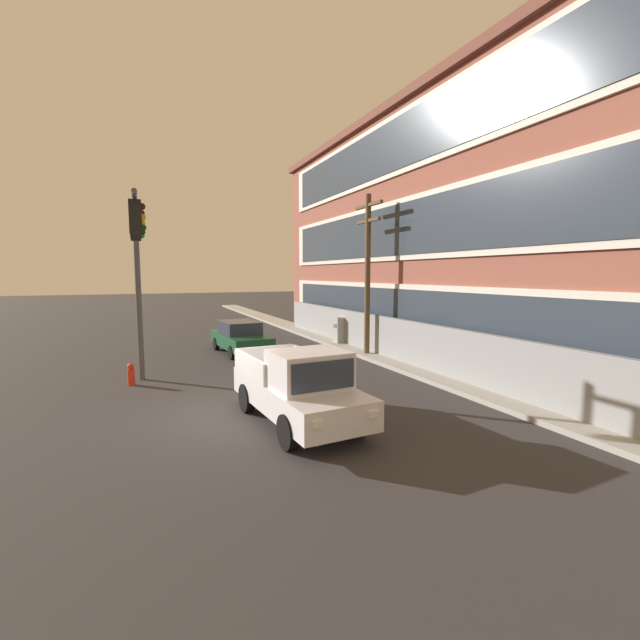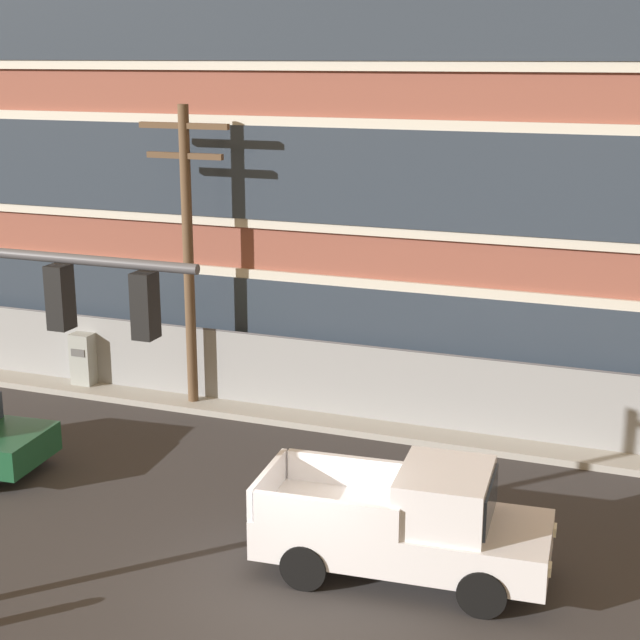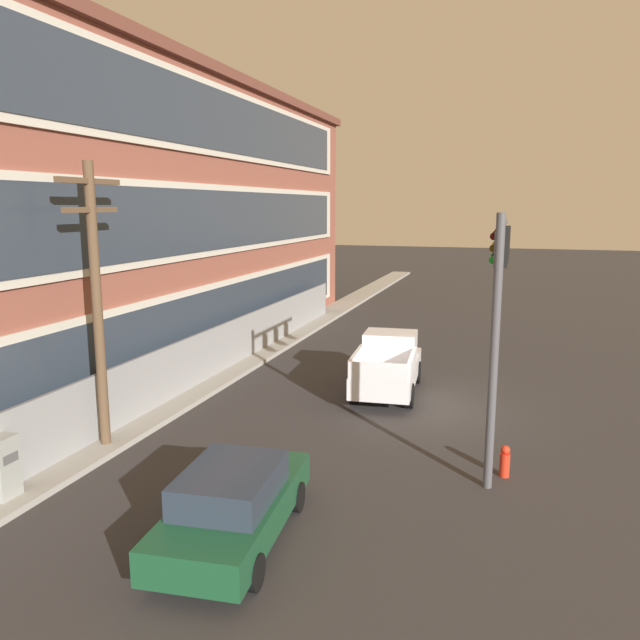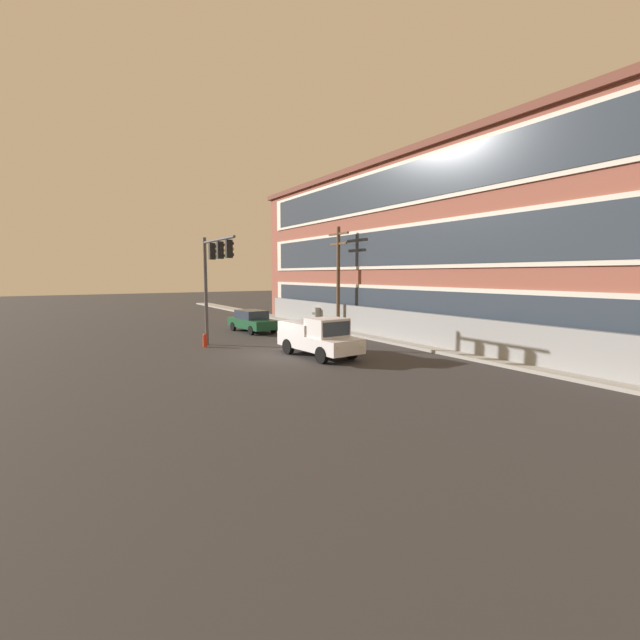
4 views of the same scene
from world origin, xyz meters
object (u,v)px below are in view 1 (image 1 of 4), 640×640
pickup_truck_white (299,388)px  utility_pole_near_corner (368,268)px  electrical_cabinet (339,331)px  fire_hydrant (131,374)px  sedan_dark_green (240,337)px  traffic_signal_mast (137,253)px

pickup_truck_white → utility_pole_near_corner: (-7.38, 6.14, 3.22)m
electrical_cabinet → fire_hydrant: (4.73, -10.36, -0.39)m
sedan_dark_green → utility_pole_near_corner: bearing=58.5°
traffic_signal_mast → utility_pole_near_corner: bearing=102.6°
traffic_signal_mast → pickup_truck_white: traffic_signal_mast is taller
sedan_dark_green → electrical_cabinet: bearing=90.8°
traffic_signal_mast → electrical_cabinet: 12.03m
pickup_truck_white → sedan_dark_green: pickup_truck_white is taller
traffic_signal_mast → pickup_truck_white: 7.31m
sedan_dark_green → fire_hydrant: size_ratio=6.04×
electrical_cabinet → pickup_truck_white: bearing=-30.5°
electrical_cabinet → utility_pole_near_corner: bearing=-2.9°
pickup_truck_white → utility_pole_near_corner: utility_pole_near_corner is taller
pickup_truck_white → electrical_cabinet: size_ratio=3.31×
traffic_signal_mast → fire_hydrant: 4.25m
utility_pole_near_corner → fire_hydrant: 10.97m
traffic_signal_mast → sedan_dark_green: 8.02m
sedan_dark_green → electrical_cabinet: sedan_dark_green is taller
sedan_dark_green → pickup_truck_white: bearing=-4.6°
fire_hydrant → traffic_signal_mast: bearing=24.5°
pickup_truck_white → sedan_dark_green: bearing=175.4°
sedan_dark_green → traffic_signal_mast: bearing=-39.8°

